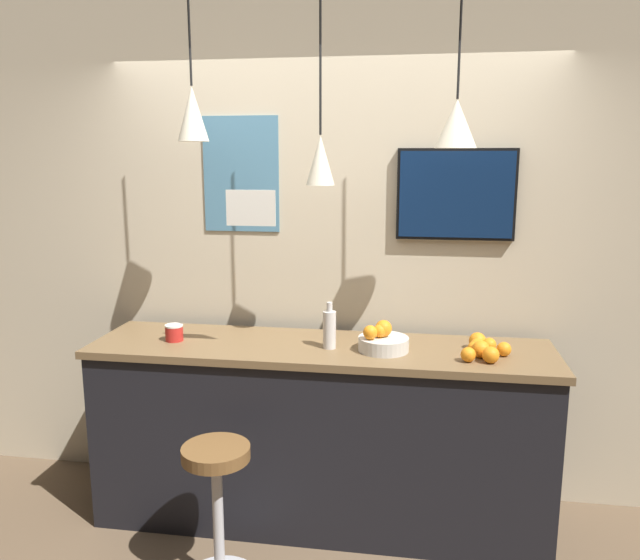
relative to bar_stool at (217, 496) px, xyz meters
The scene contains 13 objects.
back_wall 1.48m from the bar_stool, 69.77° to the left, with size 8.00×0.06×2.90m.
service_counter 0.72m from the bar_stool, 58.21° to the left, with size 2.43×0.61×1.00m.
bar_stool is the anchor object (origin of this frame).
fruit_bowl 1.09m from the bar_stool, 38.87° to the left, with size 0.26×0.26×0.16m.
orange_pile 1.45m from the bar_stool, 25.36° to the left, with size 0.25×0.30×0.09m.
juice_bottle 0.97m from the bar_stool, 52.80° to the left, with size 0.07×0.07×0.24m.
spread_jar 0.92m from the bar_stool, 125.61° to the left, with size 0.10×0.10×0.09m.
pendant_lamp_left 1.87m from the bar_stool, 114.02° to the left, with size 0.16×0.16×0.76m.
pendant_lamp_middle 1.68m from the bar_stool, 58.74° to the left, with size 0.14×0.14×0.97m.
pendant_lamp_right 2.07m from the bar_stool, 31.07° to the left, with size 0.20×0.20×0.79m.
mounted_tv 1.96m from the bar_stool, 42.41° to the left, with size 0.64×0.04×0.49m.
hanging_menu_board 1.34m from the bar_stool, 78.09° to the left, with size 0.24×0.01×0.17m.
wall_poster 1.74m from the bar_stool, 97.95° to the left, with size 0.44×0.01×0.65m.
Camera 1 is at (0.49, -2.49, 1.97)m, focal length 35.00 mm.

